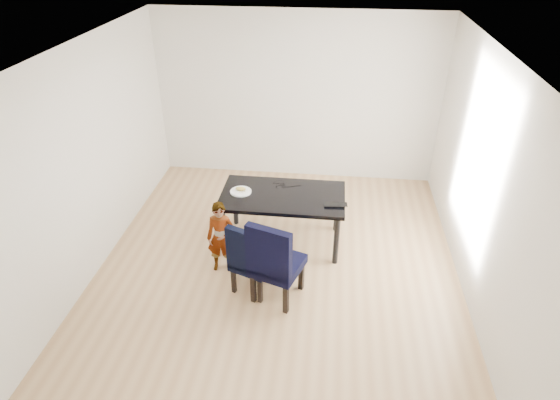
# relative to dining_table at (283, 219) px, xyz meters

# --- Properties ---
(floor) EXTENTS (4.50, 5.00, 0.01)m
(floor) POSITION_rel_dining_table_xyz_m (0.00, -0.50, -0.38)
(floor) COLOR tan
(floor) RESTS_ON ground
(ceiling) EXTENTS (4.50, 5.00, 0.01)m
(ceiling) POSITION_rel_dining_table_xyz_m (0.00, -0.50, 2.33)
(ceiling) COLOR white
(ceiling) RESTS_ON wall_back
(wall_back) EXTENTS (4.50, 0.01, 2.70)m
(wall_back) POSITION_rel_dining_table_xyz_m (0.00, 2.00, 0.98)
(wall_back) COLOR silver
(wall_back) RESTS_ON ground
(wall_front) EXTENTS (4.50, 0.01, 2.70)m
(wall_front) POSITION_rel_dining_table_xyz_m (0.00, -3.00, 0.98)
(wall_front) COLOR silver
(wall_front) RESTS_ON ground
(wall_left) EXTENTS (0.01, 5.00, 2.70)m
(wall_left) POSITION_rel_dining_table_xyz_m (-2.25, -0.50, 0.98)
(wall_left) COLOR silver
(wall_left) RESTS_ON ground
(wall_right) EXTENTS (0.01, 5.00, 2.70)m
(wall_right) POSITION_rel_dining_table_xyz_m (2.25, -0.50, 0.98)
(wall_right) COLOR silver
(wall_right) RESTS_ON ground
(dining_table) EXTENTS (1.60, 0.90, 0.75)m
(dining_table) POSITION_rel_dining_table_xyz_m (0.00, 0.00, 0.00)
(dining_table) COLOR black
(dining_table) RESTS_ON floor
(chair_left) EXTENTS (0.59, 0.60, 0.94)m
(chair_left) POSITION_rel_dining_table_xyz_m (-0.22, -0.95, 0.09)
(chair_left) COLOR black
(chair_left) RESTS_ON floor
(chair_right) EXTENTS (0.67, 0.68, 1.08)m
(chair_right) POSITION_rel_dining_table_xyz_m (0.06, -1.05, 0.16)
(chair_right) COLOR black
(chair_right) RESTS_ON floor
(child) EXTENTS (0.37, 0.26, 0.96)m
(child) POSITION_rel_dining_table_xyz_m (-0.68, -0.65, 0.10)
(child) COLOR orange
(child) RESTS_ON floor
(plate) EXTENTS (0.35, 0.35, 0.02)m
(plate) POSITION_rel_dining_table_xyz_m (-0.55, 0.00, 0.38)
(plate) COLOR white
(plate) RESTS_ON dining_table
(sandwich) EXTENTS (0.15, 0.11, 0.05)m
(sandwich) POSITION_rel_dining_table_xyz_m (-0.55, 0.01, 0.42)
(sandwich) COLOR #AC913D
(sandwich) RESTS_ON plate
(laptop) EXTENTS (0.30, 0.21, 0.02)m
(laptop) POSITION_rel_dining_table_xyz_m (0.68, -0.15, 0.39)
(laptop) COLOR black
(laptop) RESTS_ON dining_table
(cable_tangle) EXTENTS (0.16, 0.16, 0.01)m
(cable_tangle) POSITION_rel_dining_table_xyz_m (-0.05, 0.20, 0.38)
(cable_tangle) COLOR black
(cable_tangle) RESTS_ON dining_table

